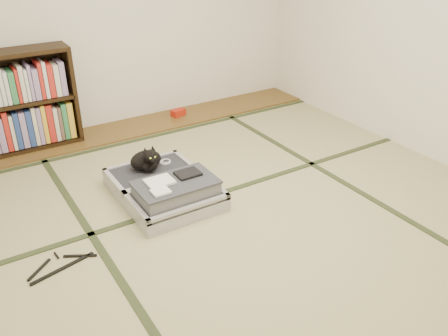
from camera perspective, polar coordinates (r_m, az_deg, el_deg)
floor at (r=3.46m, az=2.38°, el=-6.17°), size 4.50×4.50×0.00m
wood_strip at (r=5.03m, az=-10.53°, el=4.88°), size 4.00×0.50×0.02m
red_item at (r=5.23m, az=-5.53°, el=6.65°), size 0.17×0.12×0.07m
room_shell at (r=2.91m, az=2.97°, el=18.48°), size 4.50×4.50×4.50m
tatami_borders at (r=3.81m, az=-1.79°, el=-2.60°), size 4.00×4.50×0.01m
bookcase at (r=4.68m, az=-25.28°, el=6.68°), size 1.31×0.30×0.92m
suitcase at (r=3.67m, az=-7.00°, el=-2.50°), size 0.67×0.89×0.26m
cat at (r=3.84m, az=-9.25°, el=0.93°), size 0.30×0.30×0.24m
cable_coil at (r=3.98m, az=-7.04°, el=0.76°), size 0.09×0.09×0.02m
hanger at (r=3.20m, az=-18.98°, el=-11.00°), size 0.44×0.25×0.01m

